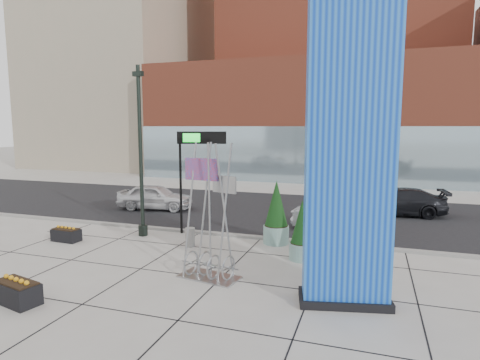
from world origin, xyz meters
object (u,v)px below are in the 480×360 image
(blue_pylon, at_px, (349,161))
(public_art_sculpture, at_px, (209,243))
(overhead_street_sign, at_px, (196,147))
(car_white_west, at_px, (155,197))
(concrete_bollard, at_px, (190,237))
(car_silver_mid, at_px, (336,218))
(lamp_post, at_px, (141,168))

(blue_pylon, distance_m, public_art_sculpture, 5.26)
(overhead_street_sign, distance_m, car_white_west, 7.29)
(concrete_bollard, bearing_deg, overhead_street_sign, 105.27)
(overhead_street_sign, xyz_separation_m, car_silver_mid, (6.03, 2.63, -3.41))
(public_art_sculpture, relative_size, car_white_west, 1.01)
(concrete_bollard, xyz_separation_m, car_silver_mid, (5.54, 4.42, 0.27))
(car_silver_mid, bearing_deg, public_art_sculpture, 160.50)
(concrete_bollard, distance_m, car_silver_mid, 7.09)
(lamp_post, height_order, overhead_street_sign, lamp_post)
(concrete_bollard, bearing_deg, public_art_sculpture, -54.49)
(blue_pylon, height_order, overhead_street_sign, blue_pylon)
(car_white_west, bearing_deg, public_art_sculpture, -149.59)
(lamp_post, xyz_separation_m, overhead_street_sign, (2.31, 0.93, 0.95))
(overhead_street_sign, bearing_deg, concrete_bollard, -90.84)
(concrete_bollard, relative_size, overhead_street_sign, 0.17)
(public_art_sculpture, xyz_separation_m, overhead_street_sign, (-2.63, 4.80, 2.90))
(overhead_street_sign, bearing_deg, lamp_post, -174.17)
(lamp_post, xyz_separation_m, car_silver_mid, (8.34, 3.56, -2.46))
(lamp_post, relative_size, overhead_street_sign, 1.61)
(concrete_bollard, bearing_deg, car_silver_mid, 38.60)
(blue_pylon, height_order, car_white_west, blue_pylon)
(overhead_street_sign, bearing_deg, car_silver_mid, 7.41)
(public_art_sculpture, relative_size, concrete_bollard, 5.72)
(blue_pylon, distance_m, overhead_street_sign, 8.83)
(overhead_street_sign, distance_m, car_silver_mid, 7.41)
(lamp_post, xyz_separation_m, public_art_sculpture, (4.94, -3.87, -1.95))
(public_art_sculpture, bearing_deg, car_silver_mid, 75.69)
(public_art_sculpture, distance_m, concrete_bollard, 3.77)
(overhead_street_sign, height_order, car_white_west, overhead_street_sign)
(car_white_west, distance_m, car_silver_mid, 10.95)
(car_white_west, bearing_deg, car_silver_mid, -107.74)
(blue_pylon, height_order, public_art_sculpture, blue_pylon)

